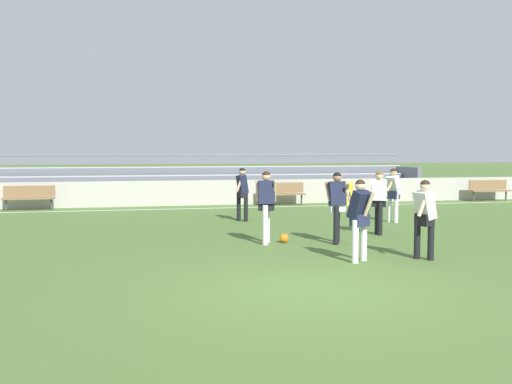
{
  "coord_description": "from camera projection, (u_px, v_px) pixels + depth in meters",
  "views": [
    {
      "loc": [
        -2.67,
        -8.51,
        2.22
      ],
      "look_at": [
        0.39,
        6.3,
        1.09
      ],
      "focal_mm": 39.68,
      "sensor_mm": 36.0,
      "label": 1
    }
  ],
  "objects": [
    {
      "name": "bleacher_stand",
      "position": [
        173.0,
        182.0,
        24.62
      ],
      "size": [
        22.26,
        2.69,
        1.99
      ],
      "color": "#B2B2B7",
      "rests_on": "ground"
    },
    {
      "name": "player_white_challenging",
      "position": [
        425.0,
        213.0,
        11.39
      ],
      "size": [
        0.53,
        0.45,
        1.62
      ],
      "color": "black",
      "rests_on": "ground"
    },
    {
      "name": "bench_near_bin",
      "position": [
        489.0,
        188.0,
        24.43
      ],
      "size": [
        1.8,
        0.4,
        0.9
      ],
      "color": "olive",
      "rests_on": "ground"
    },
    {
      "name": "trash_bin",
      "position": [
        347.0,
        193.0,
        22.95
      ],
      "size": [
        0.54,
        0.54,
        0.89
      ],
      "primitive_type": "cylinder",
      "color": "yellow",
      "rests_on": "ground"
    },
    {
      "name": "sideline_wall",
      "position": [
        208.0,
        193.0,
        22.66
      ],
      "size": [
        48.0,
        0.16,
        1.0
      ],
      "primitive_type": "cube",
      "color": "#BCB7AD",
      "rests_on": "ground"
    },
    {
      "name": "field_line_sideline",
      "position": [
        212.0,
        208.0,
        21.46
      ],
      "size": [
        44.0,
        0.12,
        0.01
      ],
      "primitive_type": "cube",
      "color": "white",
      "rests_on": "ground"
    },
    {
      "name": "player_white_deep_cover",
      "position": [
        393.0,
        190.0,
        17.27
      ],
      "size": [
        0.66,
        0.52,
        1.65
      ],
      "color": "white",
      "rests_on": "ground"
    },
    {
      "name": "bench_far_right",
      "position": [
        29.0,
        196.0,
        20.63
      ],
      "size": [
        1.8,
        0.4,
        0.9
      ],
      "color": "olive",
      "rests_on": "ground"
    },
    {
      "name": "player_dark_overlapping",
      "position": [
        266.0,
        200.0,
        13.29
      ],
      "size": [
        0.48,
        0.44,
        1.72
      ],
      "color": "white",
      "rests_on": "ground"
    },
    {
      "name": "player_white_pressing_high",
      "position": [
        379.0,
        197.0,
        14.74
      ],
      "size": [
        0.63,
        0.49,
        1.66
      ],
      "color": "black",
      "rests_on": "ground"
    },
    {
      "name": "bench_far_left",
      "position": [
        282.0,
        192.0,
        22.56
      ],
      "size": [
        1.8,
        0.4,
        0.9
      ],
      "color": "olive",
      "rests_on": "ground"
    },
    {
      "name": "ground_plane",
      "position": [
        312.0,
        289.0,
        9.02
      ],
      "size": [
        160.0,
        160.0,
        0.0
      ],
      "primitive_type": "plane",
      "color": "#4C6B30"
    },
    {
      "name": "player_dark_on_ball",
      "position": [
        360.0,
        213.0,
        11.15
      ],
      "size": [
        0.51,
        0.63,
        1.64
      ],
      "color": "white",
      "rests_on": "ground"
    },
    {
      "name": "player_dark_trailing_run",
      "position": [
        242.0,
        190.0,
        17.51
      ],
      "size": [
        0.47,
        0.45,
        1.66
      ],
      "color": "black",
      "rests_on": "ground"
    },
    {
      "name": "player_dark_wide_right",
      "position": [
        337.0,
        201.0,
        13.34
      ],
      "size": [
        0.45,
        0.58,
        1.69
      ],
      "color": "black",
      "rests_on": "ground"
    },
    {
      "name": "soccer_ball",
      "position": [
        284.0,
        238.0,
        13.5
      ],
      "size": [
        0.22,
        0.22,
        0.22
      ],
      "primitive_type": "sphere",
      "color": "orange",
      "rests_on": "ground"
    }
  ]
}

